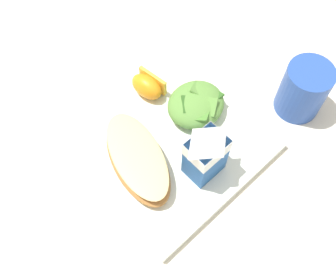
% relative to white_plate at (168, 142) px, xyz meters
% --- Properties ---
extents(ground, '(3.00, 3.00, 0.00)m').
position_rel_white_plate_xyz_m(ground, '(0.00, 0.00, -0.01)').
color(ground, beige).
extents(white_plate, '(0.28, 0.28, 0.02)m').
position_rel_white_plate_xyz_m(white_plate, '(0.00, 0.00, 0.00)').
color(white_plate, white).
rests_on(white_plate, ground).
extents(cheesy_pizza_bread, '(0.12, 0.19, 0.04)m').
position_rel_white_plate_xyz_m(cheesy_pizza_bread, '(0.07, -0.00, 0.03)').
color(cheesy_pizza_bread, '#A87038').
rests_on(cheesy_pizza_bread, white_plate).
extents(green_salad_pile, '(0.10, 0.09, 0.04)m').
position_rel_white_plate_xyz_m(green_salad_pile, '(-0.07, -0.01, 0.03)').
color(green_salad_pile, '#5B8E3D').
rests_on(green_salad_pile, white_plate).
extents(milk_carton, '(0.06, 0.04, 0.11)m').
position_rel_white_plate_xyz_m(milk_carton, '(-0.01, 0.08, 0.07)').
color(milk_carton, '#23569E').
rests_on(milk_carton, white_plate).
extents(orange_wedge_front, '(0.04, 0.06, 0.04)m').
position_rel_white_plate_xyz_m(orange_wedge_front, '(-0.04, -0.09, 0.03)').
color(orange_wedge_front, orange).
rests_on(orange_wedge_front, white_plate).
extents(drinking_blue_cup, '(0.08, 0.08, 0.10)m').
position_rel_white_plate_xyz_m(drinking_blue_cup, '(-0.22, 0.10, 0.04)').
color(drinking_blue_cup, '#284CA3').
rests_on(drinking_blue_cup, ground).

